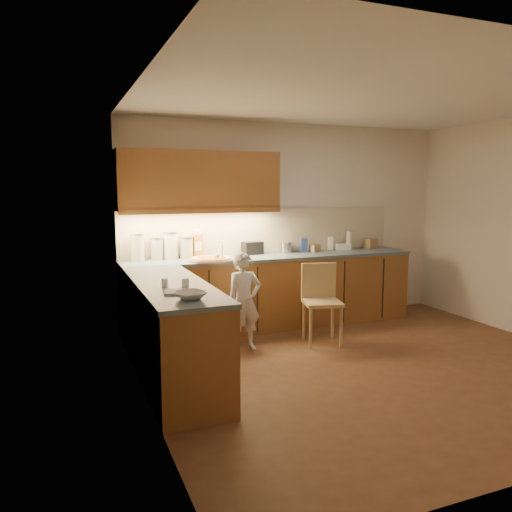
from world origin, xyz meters
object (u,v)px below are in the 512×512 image
Objects in this scene: wooden_chair at (321,297)px; toaster at (252,248)px; oil_jug at (197,245)px; pizza_on_board at (211,259)px; child at (244,301)px.

wooden_chair is 1.17m from toaster.
oil_jug is at bearing 173.97° from toaster.
pizza_on_board is 1.87× the size of toaster.
toaster is at bearing 1.41° from oil_jug.
oil_jug reaches higher than wooden_chair.
pizza_on_board reaches higher than wooden_chair.
toaster reaches higher than wooden_chair.
pizza_on_board reaches higher than toaster.
pizza_on_board is 0.47× the size of child.
wooden_chair is 3.33× the size of toaster.
wooden_chair is at bearing -38.52° from oil_jug.
wooden_chair is at bearing -71.82° from toaster.
child is at bearing -70.67° from pizza_on_board.
child is at bearing -169.79° from wooden_chair.
pizza_on_board is 0.73m from toaster.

